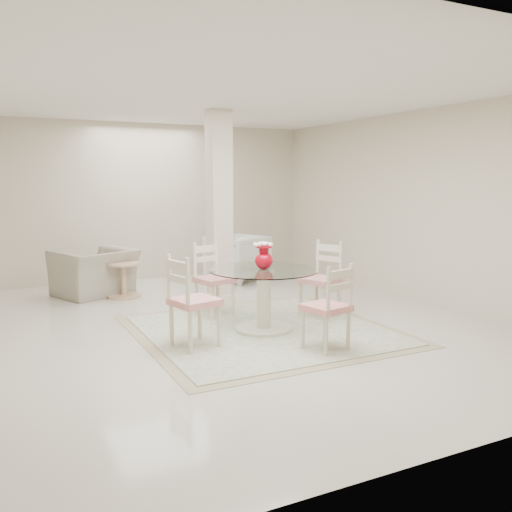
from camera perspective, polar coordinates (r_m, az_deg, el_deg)
name	(u,v)px	position (r m, az deg, el deg)	size (l,w,h in m)	color
ground	(224,325)	(6.57, -3.43, -7.28)	(7.00, 7.00, 0.00)	beige
room_shell	(222,169)	(6.34, -3.58, 9.13)	(6.02, 7.02, 2.71)	beige
column	(219,207)	(7.74, -3.88, 5.17)	(0.30, 0.30, 2.70)	beige
area_rug	(264,330)	(6.32, 0.82, -7.82)	(2.82, 2.82, 0.02)	tan
dining_table	(264,300)	(6.23, 0.82, -4.63)	(1.25, 1.25, 0.72)	#EFE8C5
red_vase	(264,256)	(6.14, 0.82, -0.03)	(0.24, 0.21, 0.32)	#AE0515
dining_chair_east	(323,273)	(6.90, 7.11, -1.82)	(0.56, 0.56, 1.06)	beige
dining_chair_north	(211,273)	(6.97, -4.73, -1.80)	(0.50, 0.50, 1.04)	#F1E7C6
dining_chair_west	(189,295)	(5.58, -7.07, -4.08)	(0.52, 0.52, 1.08)	beige
dining_chair_south	(331,301)	(5.49, 7.88, -4.74)	(0.48, 0.48, 1.00)	beige
recliner_taupe	(95,272)	(8.52, -16.62, -1.67)	(1.07, 0.93, 0.69)	#9D9682
armchair_white	(237,258)	(9.36, -2.00, -0.19)	(0.85, 0.87, 0.79)	white
side_table	(124,281)	(8.26, -13.75, -2.60)	(0.50, 0.50, 0.52)	tan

